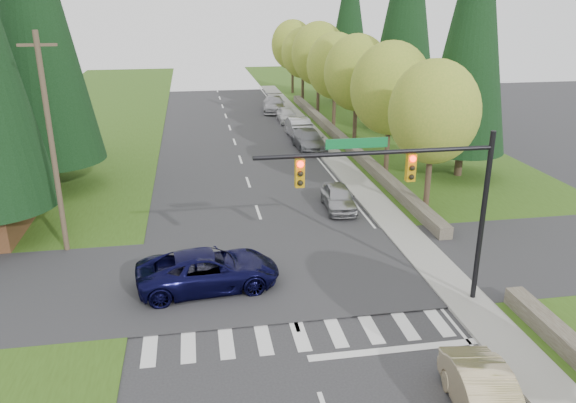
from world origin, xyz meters
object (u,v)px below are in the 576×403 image
object	(u,v)px
parked_car_a	(339,197)
parked_car_c	(300,128)
parked_car_b	(309,140)
suv_navy	(208,270)
parked_car_e	(274,104)
sedan_champagne	(487,400)
parked_car_d	(287,115)

from	to	relation	value
parked_car_a	parked_car_c	xyz separation A→B (m)	(1.07, 17.17, 0.14)
parked_car_b	suv_navy	bearing A→B (deg)	-113.67
parked_car_e	sedan_champagne	bearing A→B (deg)	-84.32
sedan_champagne	parked_car_b	bearing A→B (deg)	95.17
sedan_champagne	parked_car_c	distance (m)	34.33
parked_car_e	suv_navy	bearing A→B (deg)	-95.67
parked_car_c	parked_car_e	world-z (taller)	parked_car_c
suv_navy	parked_car_b	world-z (taller)	suv_navy
sedan_champagne	suv_navy	size ratio (longest dim) A/B	0.75
suv_navy	parked_car_d	world-z (taller)	suv_navy
parked_car_b	parked_car_c	world-z (taller)	parked_car_c
parked_car_a	parked_car_c	distance (m)	17.21
suv_navy	parked_car_e	bearing A→B (deg)	-17.90
suv_navy	parked_car_b	size ratio (longest dim) A/B	1.11
parked_car_b	parked_car_e	world-z (taller)	parked_car_e
parked_car_c	parked_car_d	distance (m)	6.59
suv_navy	parked_car_d	distance (m)	32.93
sedan_champagne	parked_car_d	world-z (taller)	sedan_champagne
parked_car_e	parked_car_a	bearing A→B (deg)	-84.52
parked_car_d	parked_car_e	size ratio (longest dim) A/B	0.75
parked_car_b	parked_car_d	bearing A→B (deg)	88.33
sedan_champagne	parked_car_e	size ratio (longest dim) A/B	0.80
parked_car_c	parked_car_e	xyz separation A→B (m)	(-0.43, 12.07, -0.03)
parked_car_a	parked_car_d	distance (m)	23.79
suv_navy	parked_car_a	size ratio (longest dim) A/B	1.44
parked_car_c	parked_car_e	distance (m)	12.08
sedan_champagne	parked_car_a	size ratio (longest dim) A/B	1.08
parked_car_b	parked_car_d	distance (m)	10.43
sedan_champagne	parked_car_a	xyz separation A→B (m)	(0.21, 17.14, -0.03)
parked_car_a	parked_car_e	xyz separation A→B (m)	(0.64, 29.25, 0.11)
parked_car_c	parked_car_d	world-z (taller)	parked_car_c
suv_navy	parked_car_b	xyz separation A→B (m)	(8.63, 21.35, -0.05)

